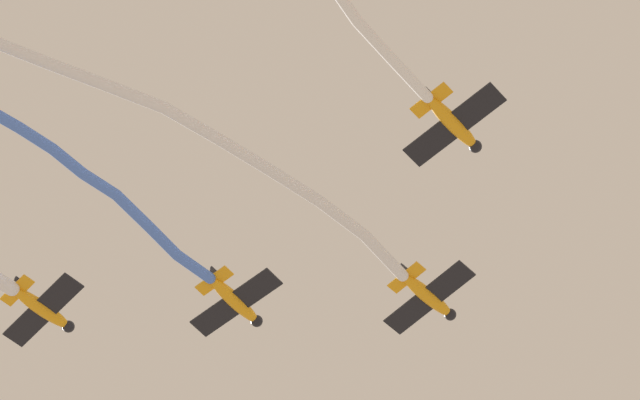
# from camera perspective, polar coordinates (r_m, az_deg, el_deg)

# --- Properties ---
(airplane_lead) EXTENTS (4.77, 6.21, 1.54)m
(airplane_lead) POSITION_cam_1_polar(r_m,az_deg,el_deg) (71.57, 5.11, -4.53)
(airplane_lead) COLOR orange
(smoke_trail_lead) EXTENTS (26.40, 4.19, 2.97)m
(smoke_trail_lead) POSITION_cam_1_polar(r_m,az_deg,el_deg) (67.78, -4.84, 2.42)
(smoke_trail_lead) COLOR white
(airplane_left_wing) EXTENTS (4.74, 6.10, 1.54)m
(airplane_left_wing) POSITION_cam_1_polar(r_m,az_deg,el_deg) (71.67, -3.99, -4.76)
(airplane_left_wing) COLOR orange
(smoke_trail_left_wing) EXTENTS (20.66, 6.99, 1.30)m
(smoke_trail_left_wing) POSITION_cam_1_polar(r_m,az_deg,el_deg) (68.35, -11.80, 1.56)
(smoke_trail_left_wing) COLOR #4C75DB
(airplane_right_wing) EXTENTS (4.76, 6.16, 1.54)m
(airplane_right_wing) POSITION_cam_1_polar(r_m,az_deg,el_deg) (65.93, 6.28, 3.58)
(airplane_right_wing) COLOR orange
(airplane_slot) EXTENTS (4.77, 6.22, 1.54)m
(airplane_slot) POSITION_cam_1_polar(r_m,az_deg,el_deg) (73.29, -12.88, -5.00)
(airplane_slot) COLOR orange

